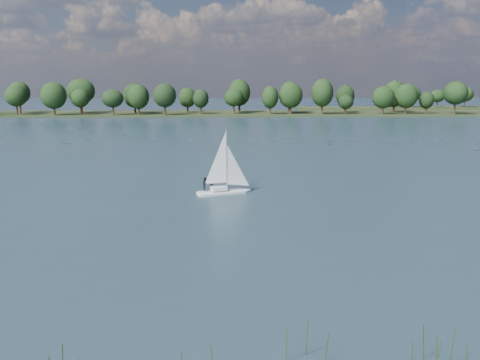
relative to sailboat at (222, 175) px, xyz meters
name	(u,v)px	position (x,y,z in m)	size (l,w,h in m)	color
ground	(186,141)	(-8.84, 63.02, -2.49)	(700.00, 700.00, 0.00)	#233342
far_shore	(202,114)	(-8.84, 175.02, -2.49)	(660.00, 40.00, 1.50)	black
sailboat	(222,175)	(0.00, 0.00, 0.00)	(7.01, 4.24, 8.93)	silver
treeline	(187,96)	(-15.41, 170.69, 5.64)	(562.16, 73.79, 18.03)	black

